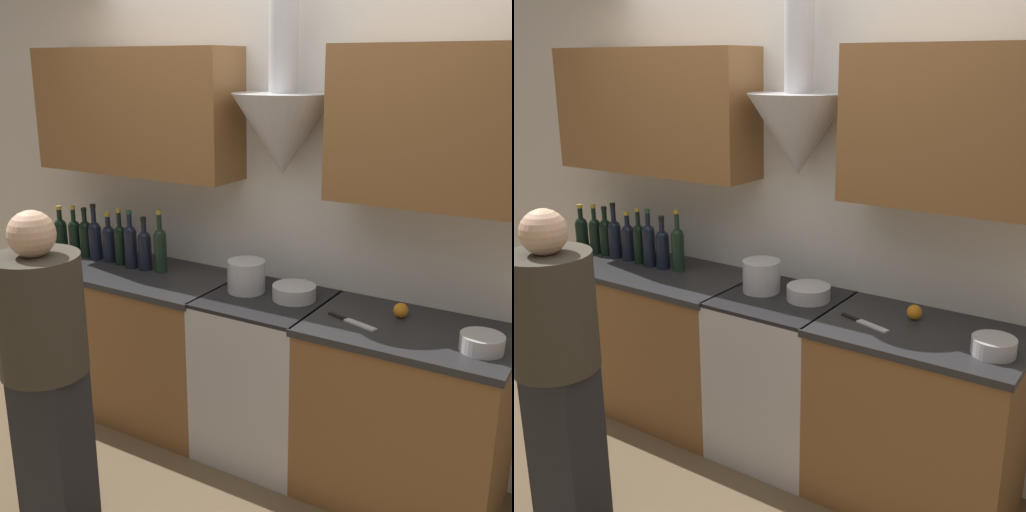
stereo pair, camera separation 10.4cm
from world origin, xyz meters
TOP-DOWN VIEW (x-y plane):
  - ground_plane at (0.00, 0.00)m, footprint 12.00×12.00m
  - wall_back at (-0.06, 0.61)m, footprint 8.40×0.52m
  - counter_left at (-0.96, 0.33)m, footprint 1.33×0.62m
  - counter_right at (0.77, 0.33)m, footprint 0.95×0.62m
  - stove_range at (0.00, 0.34)m, footprint 0.61×0.60m
  - wine_bottle_0 at (-1.53, 0.37)m, footprint 0.08×0.08m
  - wine_bottle_1 at (-1.42, 0.38)m, footprint 0.07×0.07m
  - wine_bottle_2 at (-1.33, 0.38)m, footprint 0.08×0.08m
  - wine_bottle_3 at (-1.24, 0.37)m, footprint 0.08×0.08m
  - wine_bottle_4 at (-1.13, 0.38)m, footprint 0.08×0.08m
  - wine_bottle_5 at (-1.03, 0.37)m, footprint 0.07×0.07m
  - wine_bottle_6 at (-0.94, 0.36)m, footprint 0.07×0.07m
  - wine_bottle_7 at (-0.84, 0.37)m, footprint 0.08×0.08m
  - wine_bottle_8 at (-0.74, 0.38)m, footprint 0.07×0.07m
  - stock_pot at (-0.14, 0.36)m, footprint 0.20×0.20m
  - mixing_bowl at (0.14, 0.39)m, footprint 0.23×0.23m
  - orange_fruit at (0.69, 0.43)m, footprint 0.07×0.07m
  - saucepan at (1.10, 0.25)m, footprint 0.18×0.18m
  - chefs_knife at (0.51, 0.26)m, footprint 0.27×0.11m
  - person_foreground_left at (-0.49, -0.70)m, footprint 0.37×0.37m

SIDE VIEW (x-z plane):
  - ground_plane at x=0.00m, z-range 0.00..0.00m
  - counter_left at x=-0.96m, z-range 0.00..0.90m
  - counter_right at x=0.77m, z-range 0.00..0.90m
  - stove_range at x=0.00m, z-range 0.00..0.90m
  - person_foreground_left at x=-0.49m, z-range 0.07..1.57m
  - chefs_knife at x=0.51m, z-range 0.90..0.91m
  - orange_fruit at x=0.69m, z-range 0.90..0.97m
  - saucepan at x=1.10m, z-range 0.90..0.97m
  - mixing_bowl at x=0.14m, z-range 0.90..0.98m
  - stock_pot at x=-0.14m, z-range 0.90..1.07m
  - wine_bottle_0 at x=-1.53m, z-range 0.87..1.18m
  - wine_bottle_4 at x=-1.13m, z-range 0.87..1.18m
  - wine_bottle_1 at x=-1.42m, z-range 0.87..1.19m
  - wine_bottle_2 at x=-1.33m, z-range 0.87..1.19m
  - wine_bottle_7 at x=-0.84m, z-range 0.87..1.19m
  - wine_bottle_3 at x=-1.24m, z-range 0.86..1.21m
  - wine_bottle_5 at x=-1.03m, z-range 0.87..1.21m
  - wine_bottle_6 at x=-0.94m, z-range 0.87..1.22m
  - wine_bottle_8 at x=-0.74m, z-range 0.86..1.23m
  - wall_back at x=-0.06m, z-range 0.16..2.76m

